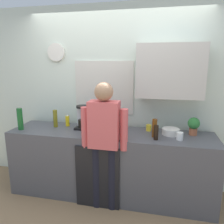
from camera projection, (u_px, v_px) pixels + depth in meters
name	position (u px, v px, depth m)	size (l,w,h in m)	color
ground_plane	(105.00, 206.00, 2.85)	(8.00, 8.00, 0.00)	#8C6D4C
kitchen_counter	(110.00, 164.00, 3.03)	(2.72, 0.64, 0.91)	#4C4C51
dishwasher_panel	(97.00, 178.00, 2.74)	(0.56, 0.02, 0.82)	black
back_wall_assembly	(123.00, 94.00, 3.18)	(4.32, 0.42, 2.60)	silver
coffee_maker	(83.00, 118.00, 3.08)	(0.20, 0.20, 0.33)	black
bottle_olive_oil	(55.00, 118.00, 3.14)	(0.06, 0.06, 0.25)	olive
bottle_green_wine	(20.00, 119.00, 3.02)	(0.07, 0.07, 0.30)	#195923
bottle_amber_beer	(154.00, 128.00, 2.72)	(0.06, 0.06, 0.23)	brown
bottle_dark_sauce	(156.00, 133.00, 2.63)	(0.06, 0.06, 0.18)	black
cup_yellow_cup	(149.00, 128.00, 2.98)	(0.07, 0.07, 0.09)	yellow
cup_terracotta_mug	(93.00, 132.00, 2.79)	(0.08, 0.08, 0.09)	#B26647
cup_white_mug	(180.00, 136.00, 2.64)	(0.08, 0.08, 0.10)	white
mixing_bowl	(171.00, 132.00, 2.83)	(0.22, 0.22, 0.08)	white
potted_plant	(194.00, 125.00, 2.80)	(0.15, 0.15, 0.23)	#9E5638
dish_soap	(67.00, 121.00, 3.20)	(0.06, 0.06, 0.18)	yellow
person_at_sink	(104.00, 137.00, 2.63)	(0.57, 0.22, 1.60)	black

